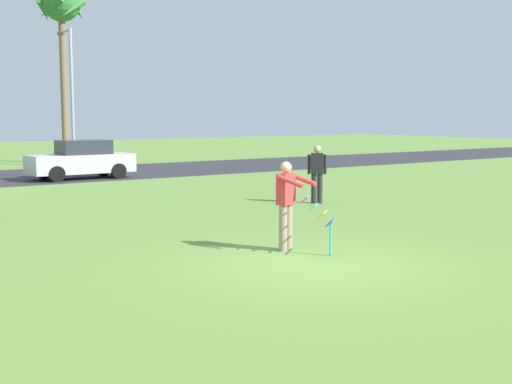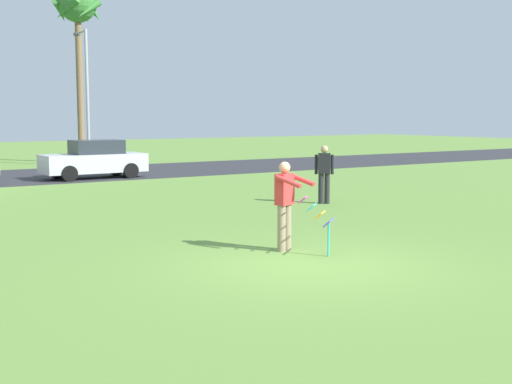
# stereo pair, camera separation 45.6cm
# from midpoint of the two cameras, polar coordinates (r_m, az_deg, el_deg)

# --- Properties ---
(ground_plane) EXTENTS (120.00, 120.00, 0.00)m
(ground_plane) POSITION_cam_midpoint_polar(r_m,az_deg,el_deg) (11.84, 5.60, -6.20)
(ground_plane) COLOR olive
(road_strip) EXTENTS (120.00, 8.00, 0.01)m
(road_strip) POSITION_cam_midpoint_polar(r_m,az_deg,el_deg) (30.19, -19.20, 1.23)
(road_strip) COLOR #2D2D33
(road_strip) RESTS_ON ground
(person_kite_flyer) EXTENTS (0.68, 0.75, 1.73)m
(person_kite_flyer) POSITION_cam_midpoint_polar(r_m,az_deg,el_deg) (12.84, 3.54, -0.88)
(person_kite_flyer) COLOR gray
(person_kite_flyer) RESTS_ON ground
(kite_held) EXTENTS (0.69, 0.72, 1.11)m
(kite_held) POSITION_cam_midpoint_polar(r_m,az_deg,el_deg) (12.47, 6.51, -2.12)
(kite_held) COLOR #D83399
(kite_held) RESTS_ON ground
(parked_car_silver) EXTENTS (4.22, 1.87, 1.60)m
(parked_car_silver) POSITION_cam_midpoint_polar(r_m,az_deg,el_deg) (28.57, -13.19, 2.69)
(parked_car_silver) COLOR silver
(parked_car_silver) RESTS_ON ground
(palm_tree_centre_far) EXTENTS (2.58, 2.71, 9.73)m
(palm_tree_centre_far) POSITION_cam_midpoint_polar(r_m,az_deg,el_deg) (38.65, -14.64, 14.67)
(palm_tree_centre_far) COLOR brown
(palm_tree_centre_far) RESTS_ON ground
(streetlight_pole) EXTENTS (0.24, 1.65, 7.00)m
(streetlight_pole) POSITION_cam_midpoint_polar(r_m,az_deg,el_deg) (35.85, -13.93, 8.57)
(streetlight_pole) COLOR #9E9EA3
(streetlight_pole) RESTS_ON ground
(person_walker_near) EXTENTS (0.48, 0.39, 1.73)m
(person_walker_near) POSITION_cam_midpoint_polar(r_m,az_deg,el_deg) (19.90, 6.49, 1.68)
(person_walker_near) COLOR #26262B
(person_walker_near) RESTS_ON ground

